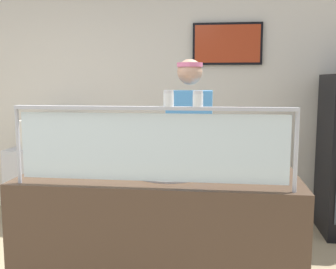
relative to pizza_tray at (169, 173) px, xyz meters
The scene contains 11 objects.
ground_plane 1.15m from the pizza_tray, 96.38° to the left, with size 12.00×12.00×0.00m, color tan.
shop_rear_unit 2.09m from the pizza_tray, 91.76° to the left, with size 6.26×0.13×2.70m.
serving_counter 0.50m from the pizza_tray, behind, with size 1.86×0.75×0.95m, color #4C3828.
sneeze_guard 0.44m from the pizza_tray, 102.13° to the right, with size 1.68×0.06×0.48m.
pizza_tray is the anchor object (origin of this frame).
pizza_server 0.03m from the pizza_tray, 60.26° to the right, with size 0.07×0.28×0.01m, color #ADAFB7.
parmesan_shaker 0.60m from the pizza_tray, 83.75° to the right, with size 0.06×0.06×0.09m.
pepper_flake_shaker 0.63m from the pizza_tray, 57.62° to the right, with size 0.06×0.06×0.09m.
worker_figure 0.74m from the pizza_tray, 83.48° to the left, with size 0.41×0.50×1.76m.
prep_shelf 2.31m from the pizza_tray, 135.73° to the left, with size 0.70×0.55×0.84m, color #B7BABF.
pizza_box_stack 2.24m from the pizza_tray, 135.63° to the left, with size 0.44×0.43×0.32m.
Camera 1 is at (1.32, -2.24, 1.58)m, focal length 42.82 mm.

